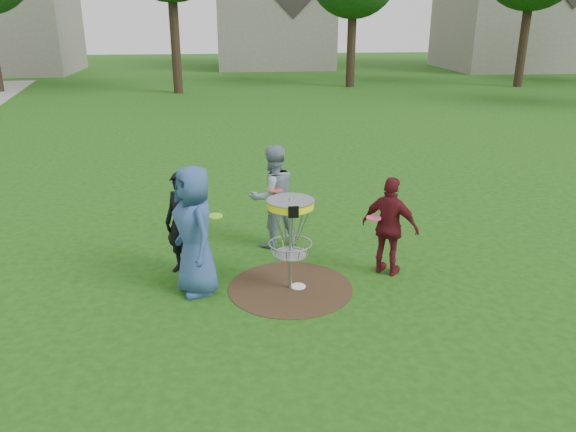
{
  "coord_description": "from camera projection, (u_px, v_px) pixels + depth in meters",
  "views": [
    {
      "loc": [
        -0.87,
        -7.2,
        3.74
      ],
      "look_at": [
        0.0,
        0.3,
        1.0
      ],
      "focal_mm": 35.0,
      "sensor_mm": 36.0,
      "label": 1
    }
  ],
  "objects": [
    {
      "name": "ground",
      "position": [
        290.0,
        288.0,
        8.09
      ],
      "size": [
        100.0,
        100.0,
        0.0
      ],
      "primitive_type": "plane",
      "color": "#19470F",
      "rests_on": "ground"
    },
    {
      "name": "dirt_patch",
      "position": [
        290.0,
        288.0,
        8.09
      ],
      "size": [
        1.8,
        1.8,
        0.01
      ],
      "primitive_type": "cylinder",
      "color": "#47331E",
      "rests_on": "ground"
    },
    {
      "name": "player_blue",
      "position": [
        195.0,
        231.0,
        7.7
      ],
      "size": [
        0.89,
        1.06,
        1.84
      ],
      "primitive_type": "imported",
      "rotation": [
        0.0,
        0.0,
        -1.17
      ],
      "color": "#2F4E83",
      "rests_on": "ground"
    },
    {
      "name": "player_black",
      "position": [
        182.0,
        224.0,
        8.32
      ],
      "size": [
        0.69,
        0.63,
        1.58
      ],
      "primitive_type": "imported",
      "rotation": [
        0.0,
        0.0,
        -0.57
      ],
      "color": "black",
      "rests_on": "ground"
    },
    {
      "name": "player_grey",
      "position": [
        273.0,
        197.0,
        9.31
      ],
      "size": [
        1.02,
        0.91,
        1.73
      ],
      "primitive_type": "imported",
      "rotation": [
        0.0,
        0.0,
        3.49
      ],
      "color": "#7C93A1",
      "rests_on": "ground"
    },
    {
      "name": "player_maroon",
      "position": [
        390.0,
        227.0,
        8.31
      ],
      "size": [
        0.92,
        0.85,
        1.51
      ],
      "primitive_type": "imported",
      "rotation": [
        0.0,
        0.0,
        2.46
      ],
      "color": "#5C151C",
      "rests_on": "ground"
    },
    {
      "name": "disc_on_grass",
      "position": [
        298.0,
        287.0,
        8.12
      ],
      "size": [
        0.22,
        0.22,
        0.02
      ],
      "primitive_type": "cylinder",
      "color": "white",
      "rests_on": "ground"
    },
    {
      "name": "disc_golf_basket",
      "position": [
        291.0,
        222.0,
        7.74
      ],
      "size": [
        0.66,
        0.67,
        1.38
      ],
      "color": "#9EA0A5",
      "rests_on": "ground"
    },
    {
      "name": "held_discs",
      "position": [
        267.0,
        209.0,
        8.24
      ],
      "size": [
        2.76,
        1.52,
        0.22
      ],
      "color": "#8EF01A",
      "rests_on": "ground"
    },
    {
      "name": "house_row",
      "position": [
        302.0,
        7.0,
        38.07
      ],
      "size": [
        44.5,
        10.65,
        11.62
      ],
      "color": "gray",
      "rests_on": "ground"
    }
  ]
}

